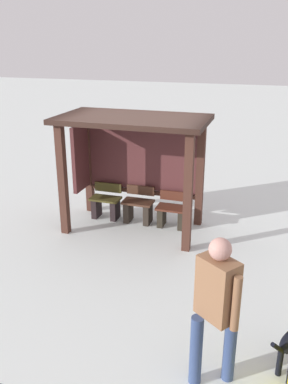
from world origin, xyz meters
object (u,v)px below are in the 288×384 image
object	(u,v)px
bus_shelter	(131,145)
bench_center_inside	(138,208)
bench_left_inside	(106,204)
bench_right_inside	(172,213)
person_walking	(216,301)

from	to	relation	value
bus_shelter	bench_center_inside	distance (m)	1.39
bench_left_inside	bench_right_inside	xyz separation A→B (m)	(1.47, 0.00, -0.02)
bus_shelter	bench_left_inside	xyz separation A→B (m)	(-0.64, 0.14, -1.39)
bench_center_inside	bench_right_inside	distance (m)	0.74
bus_shelter	bench_right_inside	distance (m)	1.64
bench_left_inside	bench_right_inside	size ratio (longest dim) A/B	1.05
bench_center_inside	bench_right_inside	world-z (taller)	bench_center_inside
bench_center_inside	person_walking	world-z (taller)	person_walking
bench_center_inside	bench_right_inside	bearing A→B (deg)	0.13
bench_center_inside	bench_left_inside	bearing A→B (deg)	179.97
bus_shelter	bench_left_inside	distance (m)	1.54
bus_shelter	person_walking	xyz separation A→B (m)	(2.24, -3.74, -0.63)
bench_center_inside	person_walking	xyz separation A→B (m)	(2.15, -3.87, 0.75)
bench_left_inside	person_walking	xyz separation A→B (m)	(2.89, -3.87, 0.75)
bench_left_inside	bench_center_inside	distance (m)	0.74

